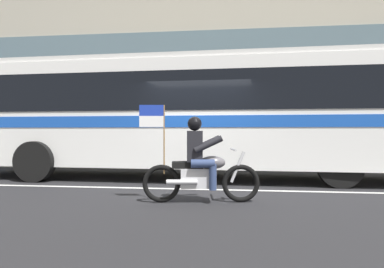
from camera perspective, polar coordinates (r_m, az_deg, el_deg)
name	(u,v)px	position (r m, az deg, el deg)	size (l,w,h in m)	color
ground_plane	(198,185)	(8.45, 0.91, -8.35)	(60.00, 60.00, 0.00)	black
sidewalk_curb	(212,163)	(13.49, 3.23, -4.70)	(28.00, 3.80, 0.15)	#A39E93
lane_center_stripe	(195,189)	(7.86, 0.44, -9.00)	(26.60, 0.14, 0.01)	silver
office_building_facade	(215,0)	(16.77, 3.80, 20.96)	(28.00, 0.89, 14.30)	gray
transit_bus	(194,110)	(9.58, 0.31, 4.00)	(12.85, 3.05, 3.22)	white
motorcycle_with_rider	(200,166)	(6.38, 1.28, -5.22)	(2.18, 0.69, 1.78)	black
fire_hydrant	(275,154)	(12.32, 13.46, -3.14)	(0.22, 0.30, 0.75)	#4C8C3F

